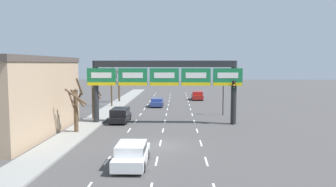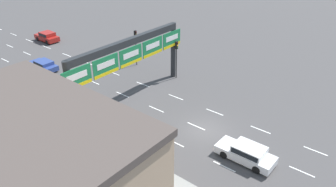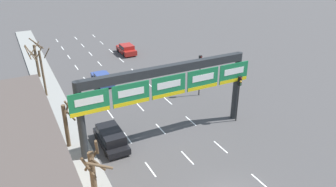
{
  "view_description": "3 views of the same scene",
  "coord_description": "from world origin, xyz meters",
  "px_view_note": "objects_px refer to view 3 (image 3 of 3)",
  "views": [
    {
      "loc": [
        1.33,
        -25.21,
        6.44
      ],
      "look_at": [
        0.41,
        8.8,
        3.35
      ],
      "focal_mm": 35.0,
      "sensor_mm": 36.0,
      "label": 1
    },
    {
      "loc": [
        -21.76,
        -13.25,
        17.43
      ],
      "look_at": [
        -1.02,
        3.63,
        3.06
      ],
      "focal_mm": 35.0,
      "sensor_mm": 36.0,
      "label": 2
    },
    {
      "loc": [
        -11.35,
        -12.76,
        16.12
      ],
      "look_at": [
        1.04,
        11.5,
        3.26
      ],
      "focal_mm": 35.0,
      "sensor_mm": 36.0,
      "label": 3
    }
  ],
  "objects_px": {
    "car_red": "(127,49)",
    "tree_bare_closest": "(42,69)",
    "sign_gantry": "(167,85)",
    "traffic_light_near_gantry": "(200,67)",
    "traffic_light_mid_block": "(239,90)",
    "suv_black": "(111,137)",
    "tree_bare_second": "(94,172)",
    "tree_bare_furthest": "(36,58)",
    "tree_bare_third": "(67,123)",
    "car_blue": "(103,78)"
  },
  "relations": [
    {
      "from": "traffic_light_near_gantry",
      "to": "tree_bare_closest",
      "type": "distance_m",
      "value": 17.33
    },
    {
      "from": "sign_gantry",
      "to": "traffic_light_near_gantry",
      "type": "xyz_separation_m",
      "value": [
        7.13,
        6.06,
        -1.72
      ]
    },
    {
      "from": "car_blue",
      "to": "tree_bare_furthest",
      "type": "distance_m",
      "value": 8.89
    },
    {
      "from": "car_blue",
      "to": "tree_bare_third",
      "type": "xyz_separation_m",
      "value": [
        -6.5,
        -12.04,
        1.73
      ]
    },
    {
      "from": "traffic_light_mid_block",
      "to": "tree_bare_closest",
      "type": "relative_size",
      "value": 0.78
    },
    {
      "from": "sign_gantry",
      "to": "traffic_light_mid_block",
      "type": "relative_size",
      "value": 3.52
    },
    {
      "from": "car_red",
      "to": "traffic_light_near_gantry",
      "type": "distance_m",
      "value": 18.06
    },
    {
      "from": "tree_bare_closest",
      "to": "car_blue",
      "type": "bearing_deg",
      "value": 5.41
    },
    {
      "from": "sign_gantry",
      "to": "car_blue",
      "type": "relative_size",
      "value": 3.77
    },
    {
      "from": "tree_bare_second",
      "to": "tree_bare_third",
      "type": "relative_size",
      "value": 1.08
    },
    {
      "from": "suv_black",
      "to": "traffic_light_near_gantry",
      "type": "height_order",
      "value": "traffic_light_near_gantry"
    },
    {
      "from": "car_blue",
      "to": "tree_bare_second",
      "type": "distance_m",
      "value": 20.53
    },
    {
      "from": "suv_black",
      "to": "traffic_light_mid_block",
      "type": "xyz_separation_m",
      "value": [
        12.22,
        -1.45,
        2.47
      ]
    },
    {
      "from": "car_blue",
      "to": "tree_bare_third",
      "type": "relative_size",
      "value": 0.94
    },
    {
      "from": "sign_gantry",
      "to": "tree_bare_second",
      "type": "bearing_deg",
      "value": -146.92
    },
    {
      "from": "car_blue",
      "to": "tree_bare_third",
      "type": "height_order",
      "value": "tree_bare_third"
    },
    {
      "from": "sign_gantry",
      "to": "tree_bare_second",
      "type": "relative_size",
      "value": 3.28
    },
    {
      "from": "traffic_light_near_gantry",
      "to": "tree_bare_second",
      "type": "relative_size",
      "value": 0.94
    },
    {
      "from": "tree_bare_furthest",
      "to": "traffic_light_near_gantry",
      "type": "bearing_deg",
      "value": -41.29
    },
    {
      "from": "sign_gantry",
      "to": "tree_bare_closest",
      "type": "bearing_deg",
      "value": 121.75
    },
    {
      "from": "car_red",
      "to": "tree_bare_third",
      "type": "bearing_deg",
      "value": -121.46
    },
    {
      "from": "traffic_light_near_gantry",
      "to": "traffic_light_mid_block",
      "type": "xyz_separation_m",
      "value": [
        0.14,
        -6.62,
        -0.03
      ]
    },
    {
      "from": "tree_bare_second",
      "to": "traffic_light_near_gantry",
      "type": "bearing_deg",
      "value": 36.7
    },
    {
      "from": "sign_gantry",
      "to": "tree_bare_third",
      "type": "height_order",
      "value": "sign_gantry"
    },
    {
      "from": "tree_bare_closest",
      "to": "tree_bare_furthest",
      "type": "relative_size",
      "value": 1.12
    },
    {
      "from": "traffic_light_mid_block",
      "to": "tree_bare_second",
      "type": "xyz_separation_m",
      "value": [
        -15.22,
        -4.62,
        -0.79
      ]
    },
    {
      "from": "traffic_light_mid_block",
      "to": "traffic_light_near_gantry",
      "type": "bearing_deg",
      "value": 91.21
    },
    {
      "from": "car_red",
      "to": "tree_bare_third",
      "type": "height_order",
      "value": "tree_bare_third"
    },
    {
      "from": "tree_bare_third",
      "to": "traffic_light_near_gantry",
      "type": "bearing_deg",
      "value": 14.0
    },
    {
      "from": "tree_bare_third",
      "to": "suv_black",
      "type": "bearing_deg",
      "value": -22.78
    },
    {
      "from": "traffic_light_mid_block",
      "to": "tree_bare_second",
      "type": "distance_m",
      "value": 15.92
    },
    {
      "from": "traffic_light_near_gantry",
      "to": "tree_bare_furthest",
      "type": "distance_m",
      "value": 20.69
    },
    {
      "from": "tree_bare_third",
      "to": "tree_bare_closest",
      "type": "bearing_deg",
      "value": 91.41
    },
    {
      "from": "car_red",
      "to": "tree_bare_furthest",
      "type": "distance_m",
      "value": 14.18
    },
    {
      "from": "traffic_light_mid_block",
      "to": "suv_black",
      "type": "bearing_deg",
      "value": 173.23
    },
    {
      "from": "tree_bare_second",
      "to": "tree_bare_third",
      "type": "bearing_deg",
      "value": 91.7
    },
    {
      "from": "traffic_light_near_gantry",
      "to": "traffic_light_mid_block",
      "type": "bearing_deg",
      "value": -88.79
    },
    {
      "from": "suv_black",
      "to": "tree_bare_furthest",
      "type": "xyz_separation_m",
      "value": [
        -3.46,
        18.81,
        1.85
      ]
    },
    {
      "from": "tree_bare_closest",
      "to": "tree_bare_second",
      "type": "bearing_deg",
      "value": -88.48
    },
    {
      "from": "suv_black",
      "to": "traffic_light_near_gantry",
      "type": "distance_m",
      "value": 13.37
    },
    {
      "from": "car_red",
      "to": "tree_bare_closest",
      "type": "height_order",
      "value": "tree_bare_closest"
    },
    {
      "from": "traffic_light_mid_block",
      "to": "sign_gantry",
      "type": "bearing_deg",
      "value": 175.65
    },
    {
      "from": "tree_bare_second",
      "to": "tree_bare_third",
      "type": "xyz_separation_m",
      "value": [
        -0.22,
        7.42,
        -0.13
      ]
    },
    {
      "from": "traffic_light_mid_block",
      "to": "tree_bare_furthest",
      "type": "xyz_separation_m",
      "value": [
        -15.68,
        20.26,
        -0.62
      ]
    },
    {
      "from": "traffic_light_mid_block",
      "to": "tree_bare_furthest",
      "type": "distance_m",
      "value": 25.63
    },
    {
      "from": "tree_bare_closest",
      "to": "tree_bare_third",
      "type": "relative_size",
      "value": 1.3
    },
    {
      "from": "traffic_light_near_gantry",
      "to": "tree_bare_second",
      "type": "distance_m",
      "value": 18.82
    },
    {
      "from": "tree_bare_closest",
      "to": "tree_bare_second",
      "type": "relative_size",
      "value": 1.2
    },
    {
      "from": "tree_bare_closest",
      "to": "tree_bare_third",
      "type": "height_order",
      "value": "tree_bare_closest"
    },
    {
      "from": "suv_black",
      "to": "car_red",
      "type": "distance_m",
      "value": 24.99
    }
  ]
}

